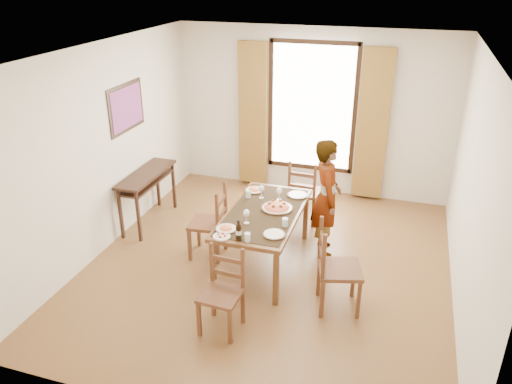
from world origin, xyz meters
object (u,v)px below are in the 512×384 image
(console_table, at_px, (147,180))
(man, at_px, (326,198))
(pasta_platter, at_px, (277,205))
(dining_table, at_px, (264,216))

(console_table, distance_m, man, 2.64)
(pasta_platter, bearing_deg, dining_table, -140.42)
(console_table, xyz_separation_m, man, (2.64, -0.03, 0.11))
(dining_table, bearing_deg, man, 38.72)
(console_table, distance_m, dining_table, 2.04)
(console_table, relative_size, dining_table, 0.71)
(man, bearing_deg, pasta_platter, 112.01)
(man, height_order, pasta_platter, man)
(man, bearing_deg, dining_table, 112.23)
(dining_table, distance_m, pasta_platter, 0.22)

